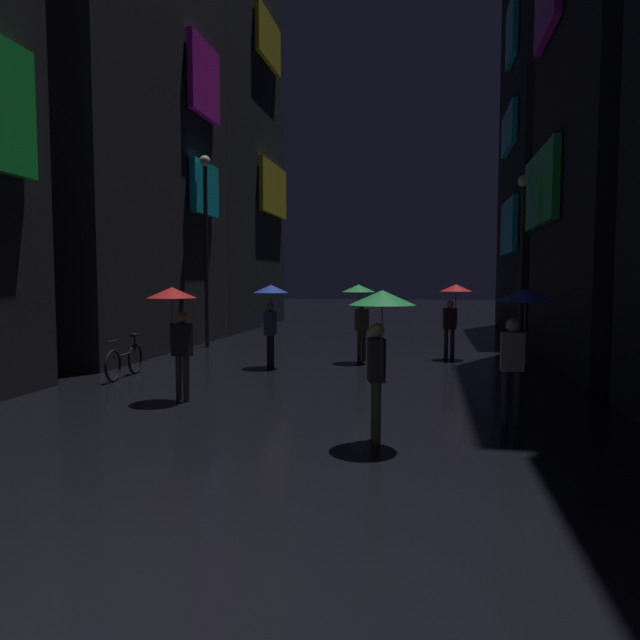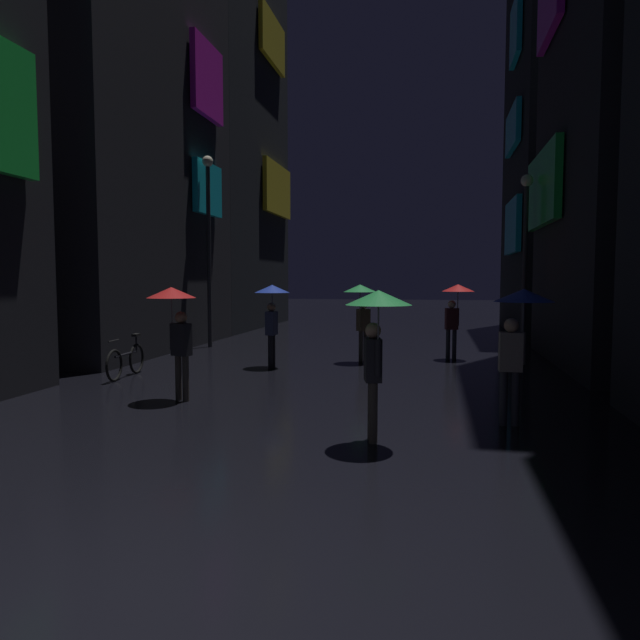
{
  "view_description": "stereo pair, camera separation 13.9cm",
  "coord_description": "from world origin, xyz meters",
  "px_view_note": "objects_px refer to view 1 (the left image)",
  "views": [
    {
      "loc": [
        2.25,
        -3.33,
        2.27
      ],
      "look_at": [
        0.0,
        8.45,
        1.4
      ],
      "focal_mm": 32.0,
      "sensor_mm": 36.0,
      "label": 1
    },
    {
      "loc": [
        2.38,
        -3.31,
        2.27
      ],
      "look_at": [
        0.0,
        8.45,
        1.4
      ],
      "focal_mm": 32.0,
      "sensor_mm": 36.0,
      "label": 2
    }
  ],
  "objects_px": {
    "bicycle_parked_at_storefront": "(125,361)",
    "pedestrian_midstreet_left_red": "(175,312)",
    "pedestrian_foreground_left_blue": "(271,303)",
    "streetlamp_left_far": "(206,230)",
    "streetlamp_right_far": "(522,242)",
    "pedestrian_near_crossing_blue": "(521,318)",
    "pedestrian_foreground_right_green": "(360,301)",
    "pedestrian_midstreet_centre_red": "(454,300)",
    "pedestrian_far_right_green": "(380,323)"
  },
  "relations": [
    {
      "from": "pedestrian_foreground_left_blue",
      "to": "pedestrian_midstreet_centre_red",
      "type": "bearing_deg",
      "value": 27.73
    },
    {
      "from": "pedestrian_far_right_green",
      "to": "streetlamp_left_far",
      "type": "height_order",
      "value": "streetlamp_left_far"
    },
    {
      "from": "pedestrian_midstreet_left_red",
      "to": "bicycle_parked_at_storefront",
      "type": "bearing_deg",
      "value": 136.8
    },
    {
      "from": "pedestrian_far_right_green",
      "to": "pedestrian_midstreet_centre_red",
      "type": "relative_size",
      "value": 1.0
    },
    {
      "from": "streetlamp_right_far",
      "to": "pedestrian_foreground_left_blue",
      "type": "bearing_deg",
      "value": -149.0
    },
    {
      "from": "pedestrian_near_crossing_blue",
      "to": "pedestrian_foreground_right_green",
      "type": "relative_size",
      "value": 1.0
    },
    {
      "from": "bicycle_parked_at_storefront",
      "to": "pedestrian_midstreet_centre_red",
      "type": "bearing_deg",
      "value": 31.08
    },
    {
      "from": "streetlamp_right_far",
      "to": "pedestrian_midstreet_centre_red",
      "type": "bearing_deg",
      "value": -142.33
    },
    {
      "from": "pedestrian_foreground_left_blue",
      "to": "pedestrian_midstreet_centre_red",
      "type": "xyz_separation_m",
      "value": [
        4.66,
        2.45,
        0.0
      ]
    },
    {
      "from": "pedestrian_foreground_right_green",
      "to": "pedestrian_foreground_left_blue",
      "type": "bearing_deg",
      "value": -146.72
    },
    {
      "from": "pedestrian_far_right_green",
      "to": "pedestrian_midstreet_centre_red",
      "type": "bearing_deg",
      "value": 81.25
    },
    {
      "from": "pedestrian_far_right_green",
      "to": "pedestrian_midstreet_centre_red",
      "type": "xyz_separation_m",
      "value": [
        1.34,
        8.74,
        0.0
      ]
    },
    {
      "from": "pedestrian_foreground_left_blue",
      "to": "streetlamp_left_far",
      "type": "height_order",
      "value": "streetlamp_left_far"
    },
    {
      "from": "pedestrian_foreground_right_green",
      "to": "pedestrian_far_right_green",
      "type": "bearing_deg",
      "value": -81.11
    },
    {
      "from": "pedestrian_foreground_left_blue",
      "to": "bicycle_parked_at_storefront",
      "type": "distance_m",
      "value": 3.8
    },
    {
      "from": "pedestrian_midstreet_left_red",
      "to": "streetlamp_left_far",
      "type": "bearing_deg",
      "value": 108.16
    },
    {
      "from": "streetlamp_left_far",
      "to": "pedestrian_far_right_green",
      "type": "bearing_deg",
      "value": -56.95
    },
    {
      "from": "pedestrian_midstreet_left_red",
      "to": "pedestrian_midstreet_centre_red",
      "type": "distance_m",
      "value": 8.52
    },
    {
      "from": "pedestrian_near_crossing_blue",
      "to": "pedestrian_midstreet_left_red",
      "type": "xyz_separation_m",
      "value": [
        -6.0,
        0.63,
        0.0
      ]
    },
    {
      "from": "pedestrian_foreground_left_blue",
      "to": "pedestrian_midstreet_left_red",
      "type": "bearing_deg",
      "value": -98.61
    },
    {
      "from": "pedestrian_foreground_right_green",
      "to": "streetlamp_left_far",
      "type": "bearing_deg",
      "value": 155.38
    },
    {
      "from": "pedestrian_far_right_green",
      "to": "streetlamp_left_far",
      "type": "distance_m",
      "value": 12.31
    },
    {
      "from": "pedestrian_foreground_right_green",
      "to": "streetlamp_left_far",
      "type": "height_order",
      "value": "streetlamp_left_far"
    },
    {
      "from": "pedestrian_midstreet_left_red",
      "to": "pedestrian_foreground_right_green",
      "type": "height_order",
      "value": "same"
    },
    {
      "from": "pedestrian_foreground_right_green",
      "to": "pedestrian_midstreet_centre_red",
      "type": "relative_size",
      "value": 1.0
    },
    {
      "from": "pedestrian_far_right_green",
      "to": "pedestrian_midstreet_left_red",
      "type": "relative_size",
      "value": 1.0
    },
    {
      "from": "pedestrian_foreground_left_blue",
      "to": "streetlamp_left_far",
      "type": "bearing_deg",
      "value": 130.41
    },
    {
      "from": "pedestrian_near_crossing_blue",
      "to": "pedestrian_midstreet_left_red",
      "type": "bearing_deg",
      "value": 174.02
    },
    {
      "from": "pedestrian_far_right_green",
      "to": "streetlamp_right_far",
      "type": "distance_m",
      "value": 11.0
    },
    {
      "from": "pedestrian_foreground_right_green",
      "to": "pedestrian_midstreet_centre_red",
      "type": "bearing_deg",
      "value": 22.64
    },
    {
      "from": "pedestrian_foreground_right_green",
      "to": "streetlamp_right_far",
      "type": "bearing_deg",
      "value": 29.92
    },
    {
      "from": "pedestrian_foreground_right_green",
      "to": "pedestrian_midstreet_centre_red",
      "type": "xyz_separation_m",
      "value": [
        2.54,
        1.06,
        0.0
      ]
    },
    {
      "from": "pedestrian_midstreet_left_red",
      "to": "pedestrian_foreground_right_green",
      "type": "bearing_deg",
      "value": 63.84
    },
    {
      "from": "pedestrian_near_crossing_blue",
      "to": "streetlamp_right_far",
      "type": "distance_m",
      "value": 9.14
    },
    {
      "from": "streetlamp_left_far",
      "to": "pedestrian_foreground_right_green",
      "type": "bearing_deg",
      "value": -24.62
    },
    {
      "from": "pedestrian_near_crossing_blue",
      "to": "pedestrian_midstreet_left_red",
      "type": "height_order",
      "value": "same"
    },
    {
      "from": "pedestrian_foreground_right_green",
      "to": "pedestrian_foreground_left_blue",
      "type": "relative_size",
      "value": 1.0
    },
    {
      "from": "pedestrian_near_crossing_blue",
      "to": "bicycle_parked_at_storefront",
      "type": "distance_m",
      "value": 8.79
    },
    {
      "from": "pedestrian_near_crossing_blue",
      "to": "pedestrian_far_right_green",
      "type": "bearing_deg",
      "value": -144.88
    },
    {
      "from": "pedestrian_midstreet_left_red",
      "to": "streetlamp_right_far",
      "type": "xyz_separation_m",
      "value": [
        7.35,
        8.25,
        1.7
      ]
    },
    {
      "from": "pedestrian_midstreet_centre_red",
      "to": "pedestrian_far_right_green",
      "type": "bearing_deg",
      "value": -98.75
    },
    {
      "from": "streetlamp_right_far",
      "to": "bicycle_parked_at_storefront",
      "type": "bearing_deg",
      "value": -147.42
    },
    {
      "from": "pedestrian_midstreet_centre_red",
      "to": "streetlamp_right_far",
      "type": "relative_size",
      "value": 0.39
    },
    {
      "from": "pedestrian_midstreet_centre_red",
      "to": "streetlamp_left_far",
      "type": "distance_m",
      "value": 8.37
    },
    {
      "from": "pedestrian_foreground_right_green",
      "to": "streetlamp_right_far",
      "type": "xyz_separation_m",
      "value": [
        4.59,
        2.64,
        1.7
      ]
    },
    {
      "from": "pedestrian_near_crossing_blue",
      "to": "pedestrian_foreground_right_green",
      "type": "xyz_separation_m",
      "value": [
        -3.25,
        6.24,
        0.0
      ]
    },
    {
      "from": "bicycle_parked_at_storefront",
      "to": "pedestrian_midstreet_left_red",
      "type": "bearing_deg",
      "value": -43.2
    },
    {
      "from": "pedestrian_foreground_right_green",
      "to": "bicycle_parked_at_storefront",
      "type": "height_order",
      "value": "pedestrian_foreground_right_green"
    },
    {
      "from": "pedestrian_near_crossing_blue",
      "to": "streetlamp_left_far",
      "type": "height_order",
      "value": "streetlamp_left_far"
    },
    {
      "from": "pedestrian_foreground_left_blue",
      "to": "streetlamp_left_far",
      "type": "relative_size",
      "value": 0.34
    }
  ]
}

